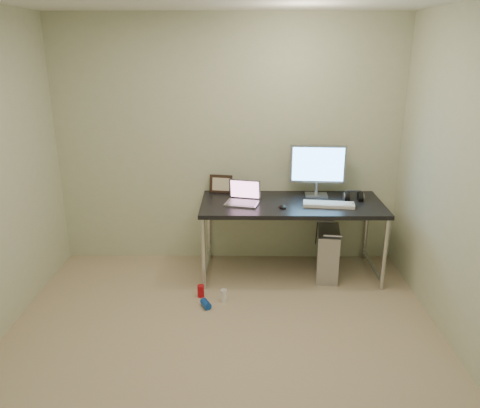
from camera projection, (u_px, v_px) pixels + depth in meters
name	position (u px, v px, depth m)	size (l,w,h in m)	color
floor	(222.00, 355.00, 3.48)	(3.50, 3.50, 0.00)	tan
wall_back	(228.00, 144.00, 4.74)	(3.50, 0.02, 2.50)	beige
desk	(292.00, 209.00, 4.55)	(1.76, 0.77, 0.75)	black
tower_computer	(328.00, 253.00, 4.63)	(0.27, 0.49, 0.52)	#A8A8AC
cable_a	(317.00, 224.00, 4.95)	(0.01, 0.01, 0.70)	black
cable_b	(326.00, 226.00, 4.94)	(0.01, 0.01, 0.72)	black
can_red	(201.00, 291.00, 4.28)	(0.06, 0.06, 0.11)	#B90D16
can_white	(224.00, 295.00, 4.21)	(0.06, 0.06, 0.11)	white
can_blue	(206.00, 304.00, 4.11)	(0.07, 0.07, 0.12)	#1041AD
laptop	(243.00, 198.00, 4.50)	(0.36, 0.31, 0.21)	#B2B1B9
monitor	(318.00, 166.00, 4.64)	(0.56, 0.18, 0.52)	#B2B1B9
keyboard	(329.00, 204.00, 4.43)	(0.48, 0.16, 0.03)	silver
mouse_right	(352.00, 204.00, 4.41)	(0.07, 0.12, 0.04)	black
mouse_left	(282.00, 206.00, 4.37)	(0.07, 0.11, 0.04)	black
headphones	(353.00, 197.00, 4.59)	(0.18, 0.11, 0.12)	black
picture_frame	(221.00, 184.00, 4.80)	(0.23, 0.03, 0.19)	black
webcam	(255.00, 187.00, 4.77)	(0.04, 0.03, 0.11)	silver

